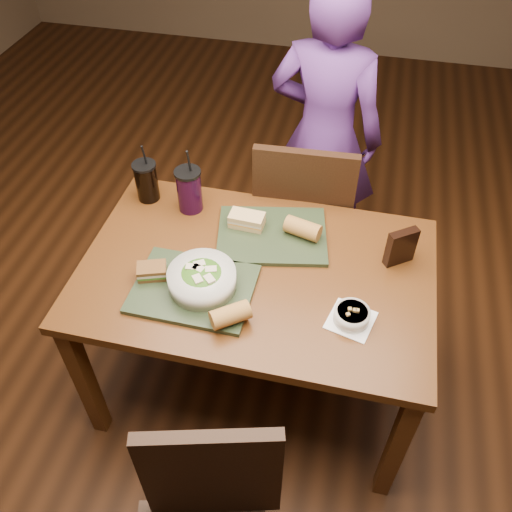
{
  "coord_description": "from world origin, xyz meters",
  "views": [
    {
      "loc": [
        0.31,
        -1.33,
        2.21
      ],
      "look_at": [
        0.0,
        0.0,
        0.82
      ],
      "focal_mm": 38.0,
      "sensor_mm": 36.0,
      "label": 1
    }
  ],
  "objects_px": {
    "dining_table": "(256,285)",
    "sandwich_far": "(247,220)",
    "baguette_far": "(303,229)",
    "soup_bowl": "(352,316)",
    "tray_near": "(194,289)",
    "diner": "(325,137)",
    "chip_bag": "(401,247)",
    "sandwich_near": "(152,271)",
    "cup_cola": "(147,181)",
    "cup_berry": "(189,190)",
    "salad_bowl": "(202,278)",
    "chair_far": "(304,218)",
    "tray_far": "(272,235)",
    "baguette_near": "(230,315)"
  },
  "relations": [
    {
      "from": "cup_berry",
      "to": "chip_bag",
      "type": "xyz_separation_m",
      "value": [
        0.85,
        -0.12,
        -0.02
      ]
    },
    {
      "from": "sandwich_near",
      "to": "chip_bag",
      "type": "height_order",
      "value": "chip_bag"
    },
    {
      "from": "tray_near",
      "to": "tray_far",
      "type": "relative_size",
      "value": 1.0
    },
    {
      "from": "dining_table",
      "to": "soup_bowl",
      "type": "distance_m",
      "value": 0.42
    },
    {
      "from": "diner",
      "to": "cup_cola",
      "type": "distance_m",
      "value": 0.9
    },
    {
      "from": "dining_table",
      "to": "sandwich_far",
      "type": "xyz_separation_m",
      "value": [
        -0.08,
        0.21,
        0.14
      ]
    },
    {
      "from": "diner",
      "to": "sandwich_far",
      "type": "distance_m",
      "value": 0.74
    },
    {
      "from": "dining_table",
      "to": "cup_berry",
      "type": "bearing_deg",
      "value": 140.54
    },
    {
      "from": "soup_bowl",
      "to": "baguette_far",
      "type": "xyz_separation_m",
      "value": [
        -0.23,
        0.36,
        0.02
      ]
    },
    {
      "from": "salad_bowl",
      "to": "chip_bag",
      "type": "relative_size",
      "value": 1.62
    },
    {
      "from": "cup_cola",
      "to": "baguette_near",
      "type": "bearing_deg",
      "value": -48.35
    },
    {
      "from": "dining_table",
      "to": "soup_bowl",
      "type": "xyz_separation_m",
      "value": [
        0.37,
        -0.16,
        0.12
      ]
    },
    {
      "from": "soup_bowl",
      "to": "tray_near",
      "type": "bearing_deg",
      "value": 179.05
    },
    {
      "from": "diner",
      "to": "tray_far",
      "type": "relative_size",
      "value": 3.63
    },
    {
      "from": "diner",
      "to": "chip_bag",
      "type": "height_order",
      "value": "diner"
    },
    {
      "from": "sandwich_near",
      "to": "cup_berry",
      "type": "distance_m",
      "value": 0.41
    },
    {
      "from": "tray_far",
      "to": "sandwich_near",
      "type": "bearing_deg",
      "value": -139.99
    },
    {
      "from": "chair_far",
      "to": "tray_near",
      "type": "relative_size",
      "value": 2.35
    },
    {
      "from": "tray_near",
      "to": "cup_cola",
      "type": "relative_size",
      "value": 1.58
    },
    {
      "from": "chair_far",
      "to": "salad_bowl",
      "type": "xyz_separation_m",
      "value": [
        -0.26,
        -0.68,
        0.26
      ]
    },
    {
      "from": "sandwich_near",
      "to": "baguette_far",
      "type": "distance_m",
      "value": 0.59
    },
    {
      "from": "dining_table",
      "to": "salad_bowl",
      "type": "height_order",
      "value": "salad_bowl"
    },
    {
      "from": "soup_bowl",
      "to": "cup_cola",
      "type": "relative_size",
      "value": 0.67
    },
    {
      "from": "cup_cola",
      "to": "cup_berry",
      "type": "height_order",
      "value": "cup_berry"
    },
    {
      "from": "diner",
      "to": "dining_table",
      "type": "bearing_deg",
      "value": 90.3
    },
    {
      "from": "sandwich_near",
      "to": "baguette_near",
      "type": "xyz_separation_m",
      "value": [
        0.33,
        -0.14,
        0.01
      ]
    },
    {
      "from": "cup_cola",
      "to": "chip_bag",
      "type": "height_order",
      "value": "cup_cola"
    },
    {
      "from": "sandwich_far",
      "to": "cup_cola",
      "type": "relative_size",
      "value": 0.52
    },
    {
      "from": "tray_near",
      "to": "soup_bowl",
      "type": "distance_m",
      "value": 0.56
    },
    {
      "from": "sandwich_near",
      "to": "soup_bowl",
      "type": "bearing_deg",
      "value": -2.36
    },
    {
      "from": "tray_near",
      "to": "baguette_far",
      "type": "xyz_separation_m",
      "value": [
        0.33,
        0.35,
        0.04
      ]
    },
    {
      "from": "dining_table",
      "to": "sandwich_near",
      "type": "relative_size",
      "value": 10.86
    },
    {
      "from": "dining_table",
      "to": "salad_bowl",
      "type": "distance_m",
      "value": 0.26
    },
    {
      "from": "soup_bowl",
      "to": "sandwich_near",
      "type": "distance_m",
      "value": 0.72
    },
    {
      "from": "diner",
      "to": "tray_near",
      "type": "relative_size",
      "value": 3.63
    },
    {
      "from": "salad_bowl",
      "to": "soup_bowl",
      "type": "relative_size",
      "value": 1.35
    },
    {
      "from": "sandwich_far",
      "to": "baguette_far",
      "type": "xyz_separation_m",
      "value": [
        0.22,
        -0.01,
        0.01
      ]
    },
    {
      "from": "sandwich_far",
      "to": "cup_cola",
      "type": "distance_m",
      "value": 0.46
    },
    {
      "from": "diner",
      "to": "sandwich_near",
      "type": "height_order",
      "value": "diner"
    },
    {
      "from": "dining_table",
      "to": "salad_bowl",
      "type": "xyz_separation_m",
      "value": [
        -0.16,
        -0.14,
        0.15
      ]
    },
    {
      "from": "soup_bowl",
      "to": "baguette_far",
      "type": "distance_m",
      "value": 0.43
    },
    {
      "from": "tray_near",
      "to": "baguette_far",
      "type": "distance_m",
      "value": 0.48
    },
    {
      "from": "baguette_near",
      "to": "chip_bag",
      "type": "relative_size",
      "value": 0.89
    },
    {
      "from": "soup_bowl",
      "to": "sandwich_near",
      "type": "relative_size",
      "value": 1.49
    },
    {
      "from": "sandwich_near",
      "to": "sandwich_far",
      "type": "xyz_separation_m",
      "value": [
        0.27,
        0.34,
        0.0
      ]
    },
    {
      "from": "soup_bowl",
      "to": "sandwich_far",
      "type": "distance_m",
      "value": 0.58
    },
    {
      "from": "cup_cola",
      "to": "tray_near",
      "type": "bearing_deg",
      "value": -53.24
    },
    {
      "from": "chair_far",
      "to": "baguette_far",
      "type": "distance_m",
      "value": 0.43
    },
    {
      "from": "chair_far",
      "to": "tray_far",
      "type": "xyz_separation_m",
      "value": [
        -0.08,
        -0.36,
        0.21
      ]
    },
    {
      "from": "cup_berry",
      "to": "baguette_near",
      "type": "bearing_deg",
      "value": -60.07
    }
  ]
}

